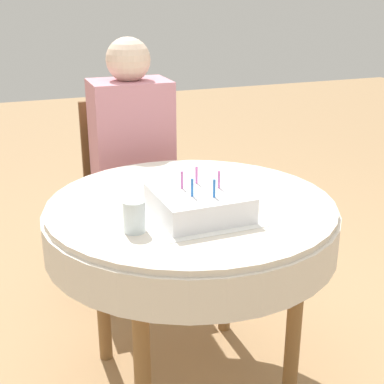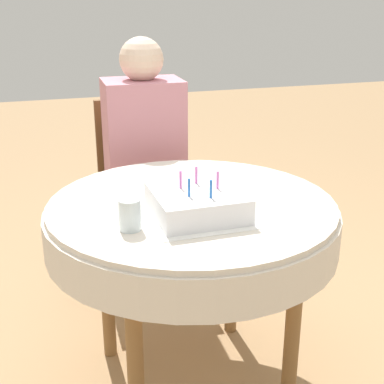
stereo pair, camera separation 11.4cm
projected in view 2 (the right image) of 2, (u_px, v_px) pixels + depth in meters
The scene contains 7 objects.
ground_plane at pixel (192, 381), 1.98m from camera, with size 12.00×12.00×0.00m, color #A37F56.
dining_table at pixel (192, 227), 1.76m from camera, with size 0.95×0.95×0.71m.
chair at pixel (143, 186), 2.55m from camera, with size 0.45×0.45×0.88m.
person at pixel (145, 146), 2.39m from camera, with size 0.35×0.36×1.18m.
napkin at pixel (197, 215), 1.62m from camera, with size 0.31×0.31×0.00m.
birthday_cake at pixel (197, 203), 1.61m from camera, with size 0.26×0.26×0.13m.
drinking_glass at pixel (130, 215), 1.51m from camera, with size 0.06×0.06×0.09m.
Camera 2 is at (-0.50, -1.53, 1.34)m, focal length 50.00 mm.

